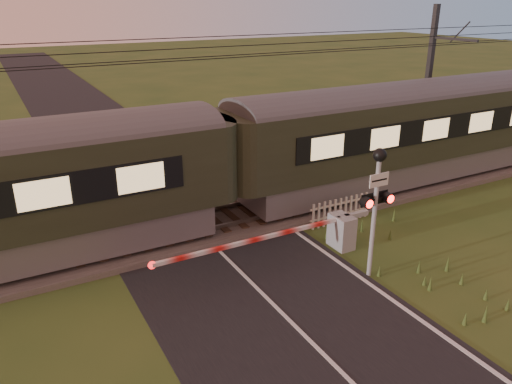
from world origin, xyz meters
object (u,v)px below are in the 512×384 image
crossing_signal (377,191)px  boom_gate (332,232)px  catenary_mast (429,82)px  picket_fence (340,210)px  train (223,161)px

crossing_signal → boom_gate: bearing=90.1°
crossing_signal → catenary_mast: size_ratio=0.53×
picket_fence → boom_gate: bearing=-134.7°
catenary_mast → picket_fence: bearing=-152.6°
boom_gate → picket_fence: 2.01m
boom_gate → crossing_signal: size_ratio=1.91×
boom_gate → catenary_mast: catenary_mast is taller
train → crossing_signal: 5.45m
crossing_signal → catenary_mast: 11.91m
boom_gate → picket_fence: size_ratio=2.86×
train → boom_gate: bearing=-58.6°
catenary_mast → boom_gate: bearing=-149.4°
picket_fence → catenary_mast: size_ratio=0.35×
picket_fence → catenary_mast: catenary_mast is taller
crossing_signal → picket_fence: size_ratio=1.50×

